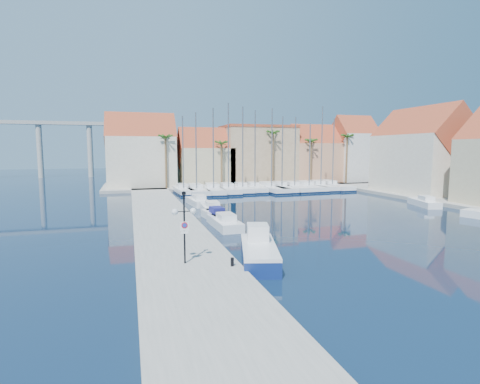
{
  "coord_description": "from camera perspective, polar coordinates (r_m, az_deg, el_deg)",
  "views": [
    {
      "loc": [
        -12.14,
        -24.54,
        7.23
      ],
      "look_at": [
        -1.59,
        11.16,
        3.0
      ],
      "focal_mm": 28.0,
      "sensor_mm": 36.0,
      "label": 1
    }
  ],
  "objects": [
    {
      "name": "ground",
      "position": [
        28.32,
        9.64,
        -8.41
      ],
      "size": [
        260.0,
        260.0,
        0.0
      ],
      "primitive_type": "plane",
      "color": "black",
      "rests_on": "ground"
    },
    {
      "name": "quay_west",
      "position": [
        38.8,
        -11.57,
        -4.01
      ],
      "size": [
        6.0,
        77.0,
        0.5
      ],
      "primitive_type": "cube",
      "color": "gray",
      "rests_on": "ground"
    },
    {
      "name": "shore_north",
      "position": [
        76.16,
        0.51,
        1.23
      ],
      "size": [
        54.0,
        16.0,
        0.5
      ],
      "primitive_type": "cube",
      "color": "gray",
      "rests_on": "ground"
    },
    {
      "name": "shore_east",
      "position": [
        59.67,
        31.46,
        -1.19
      ],
      "size": [
        12.0,
        60.0,
        0.5
      ],
      "primitive_type": "cube",
      "color": "gray",
      "rests_on": "ground"
    },
    {
      "name": "lamp_post",
      "position": [
        22.23,
        -8.5,
        -3.7
      ],
      "size": [
        1.46,
        0.39,
        4.31
      ],
      "rotation": [
        0.0,
        0.0,
        -0.0
      ],
      "color": "black",
      "rests_on": "quay_west"
    },
    {
      "name": "bollard",
      "position": [
        22.07,
        -1.19,
        -10.6
      ],
      "size": [
        0.2,
        0.2,
        0.5
      ],
      "primitive_type": "cylinder",
      "color": "black",
      "rests_on": "quay_west"
    },
    {
      "name": "fishing_boat",
      "position": [
        24.45,
        2.89,
        -8.9
      ],
      "size": [
        3.74,
        6.75,
        2.24
      ],
      "rotation": [
        0.0,
        0.0,
        -0.26
      ],
      "color": "navy",
      "rests_on": "ground"
    },
    {
      "name": "motorboat_west_0",
      "position": [
        35.04,
        -2.36,
        -4.58
      ],
      "size": [
        2.16,
        6.3,
        1.4
      ],
      "rotation": [
        0.0,
        0.0,
        0.03
      ],
      "color": "white",
      "rests_on": "ground"
    },
    {
      "name": "motorboat_west_1",
      "position": [
        38.79,
        -3.76,
        -3.51
      ],
      "size": [
        2.13,
        5.29,
        1.4
      ],
      "rotation": [
        0.0,
        0.0,
        0.09
      ],
      "color": "white",
      "rests_on": "ground"
    },
    {
      "name": "motorboat_west_2",
      "position": [
        43.13,
        -4.34,
        -2.5
      ],
      "size": [
        2.33,
        6.29,
        1.4
      ],
      "rotation": [
        0.0,
        0.0,
        -0.06
      ],
      "color": "white",
      "rests_on": "ground"
    },
    {
      "name": "motorboat_west_3",
      "position": [
        49.3,
        -6.41,
        -1.39
      ],
      "size": [
        2.46,
        6.22,
        1.4
      ],
      "rotation": [
        0.0,
        0.0,
        0.09
      ],
      "color": "white",
      "rests_on": "ground"
    },
    {
      "name": "motorboat_east_1",
      "position": [
        53.43,
        26.28,
        -1.42
      ],
      "size": [
        3.29,
        5.89,
        1.4
      ],
      "rotation": [
        0.0,
        0.0,
        -0.28
      ],
      "color": "white",
      "rests_on": "ground"
    },
    {
      "name": "sailboat_0",
      "position": [
        62.15,
        -8.67,
        0.29
      ],
      "size": [
        2.75,
        9.1,
        12.58
      ],
      "rotation": [
        0.0,
        0.0,
        0.04
      ],
      "color": "white",
      "rests_on": "ground"
    },
    {
      "name": "sailboat_1",
      "position": [
        61.62,
        -6.72,
        0.24
      ],
      "size": [
        2.94,
        11.06,
        13.11
      ],
      "rotation": [
        0.0,
        0.0,
        -0.0
      ],
      "color": "white",
      "rests_on": "ground"
    },
    {
      "name": "sailboat_2",
      "position": [
        62.19,
        -4.12,
        0.33
      ],
      "size": [
        3.76,
        11.19,
        13.86
      ],
      "rotation": [
        0.0,
        0.0,
        -0.08
      ],
      "color": "white",
      "rests_on": "ground"
    },
    {
      "name": "sailboat_3",
      "position": [
        62.78,
        -1.86,
        0.43
      ],
      "size": [
        3.39,
        10.55,
        14.75
      ],
      "rotation": [
        0.0,
        0.0,
        -0.06
      ],
      "color": "white",
      "rests_on": "ground"
    },
    {
      "name": "sailboat_4",
      "position": [
        63.61,
        0.31,
        0.53
      ],
      "size": [
        2.92,
        9.09,
        14.29
      ],
      "rotation": [
        0.0,
        0.0,
        -0.06
      ],
      "color": "white",
      "rests_on": "ground"
    },
    {
      "name": "sailboat_5",
      "position": [
        64.48,
        2.16,
        0.6
      ],
      "size": [
        2.76,
        9.06,
        13.77
      ],
      "rotation": [
        0.0,
        0.0,
        -0.04
      ],
      "color": "white",
      "rests_on": "ground"
    },
    {
      "name": "sailboat_6",
      "position": [
        64.76,
        4.58,
        0.58
      ],
      "size": [
        3.45,
        11.18,
        14.07
      ],
      "rotation": [
        0.0,
        0.0,
        0.05
      ],
      "color": "white",
      "rests_on": "ground"
    },
    {
      "name": "sailboat_7",
      "position": [
        65.58,
        6.23,
        0.62
      ],
      "size": [
        3.61,
        10.83,
        12.83
      ],
      "rotation": [
        0.0,
        0.0,
        -0.08
      ],
      "color": "white",
      "rests_on": "ground"
    },
    {
      "name": "sailboat_8",
      "position": [
        66.47,
        8.06,
        0.68
      ],
      "size": [
        3.45,
        10.71,
        12.79
      ],
      "rotation": [
        0.0,
        0.0,
        0.06
      ],
      "color": "white",
      "rests_on": "ground"
    },
    {
      "name": "sailboat_9",
      "position": [
        67.83,
        10.23,
        0.75
      ],
      "size": [
        3.05,
        10.55,
        11.76
      ],
      "rotation": [
        0.0,
        0.0,
        0.03
      ],
      "color": "white",
      "rests_on": "ground"
    },
    {
      "name": "sailboat_10",
      "position": [
        69.29,
        11.98,
        0.86
      ],
      "size": [
        3.31,
        10.57,
        14.78
      ],
      "rotation": [
        0.0,
        0.0,
        -0.05
      ],
      "color": "white",
      "rests_on": "ground"
    },
    {
      "name": "sailboat_11",
      "position": [
        70.5,
        13.59,
        0.88
      ],
      "size": [
        3.65,
        11.49,
        12.71
      ],
      "rotation": [
        0.0,
        0.0,
        0.06
      ],
      "color": "white",
      "rests_on": "ground"
    },
    {
      "name": "building_0",
      "position": [
        71.57,
        -14.82,
        5.71
      ],
      "size": [
        12.3,
        9.0,
        13.5
      ],
      "color": "beige",
      "rests_on": "shore_north"
    },
    {
      "name": "building_1",
      "position": [
        72.95,
        -5.29,
        4.94
      ],
      "size": [
        10.3,
        8.0,
        11.0
      ],
      "color": "tan",
      "rests_on": "shore_north"
    },
    {
      "name": "building_2",
      "position": [
        76.78,
        2.67,
        5.75
      ],
      "size": [
        14.2,
        10.2,
        11.5
      ],
      "color": "#9F8161",
      "rests_on": "shore_north"
    },
    {
      "name": "building_3",
      "position": [
        80.62,
        11.03,
        5.39
      ],
      "size": [
        10.3,
        8.0,
        12.0
      ],
      "color": "tan",
      "rests_on": "shore_north"
    },
    {
      "name": "building_4",
      "position": [
        84.29,
        16.83,
        6.03
      ],
      "size": [
        8.3,
        8.0,
        14.0
      ],
      "color": "silver",
      "rests_on": "shore_north"
    },
    {
      "name": "building_6",
      "position": [
        65.61,
        25.94,
        5.22
      ],
      "size": [
        9.0,
        14.3,
        13.5
      ],
      "color": "beige",
      "rests_on": "shore_east"
    },
    {
      "name": "palm_0",
      "position": [
        66.85,
        -11.29,
        7.95
      ],
      "size": [
        2.6,
        2.6,
        10.15
      ],
      "color": "brown",
      "rests_on": "shore_north"
    },
    {
      "name": "palm_1",
      "position": [
        68.47,
        -2.84,
        7.23
      ],
      "size": [
        2.6,
        2.6,
        9.15
      ],
      "color": "brown",
      "rests_on": "shore_north"
    },
    {
      "name": "palm_2",
      "position": [
        71.54,
        5.05,
        8.69
      ],
      "size": [
        2.6,
        2.6,
        11.15
      ],
      "color": "brown",
      "rests_on": "shore_north"
    },
    {
      "name": "palm_3",
      "position": [
        74.8,
        10.8,
        7.43
      ],
      "size": [
        2.6,
        2.6,
        9.65
      ],
      "color": "brown",
      "rests_on": "shore_north"
    },
    {
      "name": "palm_4",
      "position": [
        78.79,
        16.04,
        7.92
      ],
      "size": [
        2.6,
        2.6,
        10.65
      ],
      "color": "brown",
      "rests_on": "shore_north"
    },
    {
      "name": "viaduct",
      "position": [
        109.93,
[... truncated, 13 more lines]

